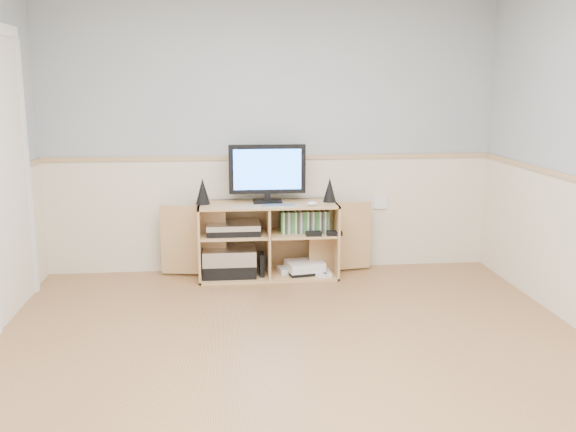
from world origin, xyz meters
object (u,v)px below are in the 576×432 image
Objects in this scene: monitor at (267,171)px; keyboard at (279,206)px; media_cabinet at (268,238)px; game_consoles at (303,267)px.

keyboard is at bearing -66.20° from monitor.
media_cabinet is at bearing 113.53° from keyboard.
media_cabinet is 0.59m from monitor.
monitor is 0.34m from keyboard.
keyboard reaches higher than game_consoles.
media_cabinet is at bearing 167.81° from game_consoles.
media_cabinet is 2.83× the size of monitor.
media_cabinet reaches higher than game_consoles.
monitor reaches higher than keyboard.
monitor is at bearing -90.00° from media_cabinet.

